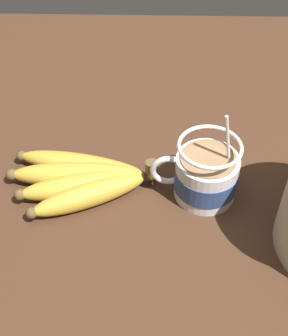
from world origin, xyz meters
The scene contains 3 objects.
table centered at (0.00, 0.00, 1.90)cm, with size 114.96×114.96×3.79cm.
coffee_mug centered at (-8.20, 2.17, 7.85)cm, with size 13.44×9.76×15.46cm.
banana_bunch centered at (10.87, 1.49, 5.77)cm, with size 23.79×15.84×4.44cm.
Camera 1 is at (-0.30, 52.10, 58.48)cm, focal length 50.00 mm.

